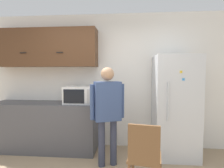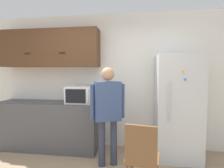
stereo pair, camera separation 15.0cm
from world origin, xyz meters
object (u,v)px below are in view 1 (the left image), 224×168
(microwave, at_px, (79,95))
(person, at_px, (107,107))
(refrigerator, at_px, (175,106))
(chair, at_px, (144,154))

(microwave, distance_m, person, 0.76)
(refrigerator, bearing_deg, chair, -121.37)
(person, xyz_separation_m, refrigerator, (1.18, 0.44, -0.06))
(chair, bearing_deg, person, -39.57)
(person, bearing_deg, microwave, 121.57)
(refrigerator, relative_size, chair, 2.01)
(microwave, height_order, chair, microwave)
(person, bearing_deg, chair, -69.55)
(person, relative_size, chair, 1.77)
(microwave, xyz_separation_m, chair, (1.12, -1.09, -0.60))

